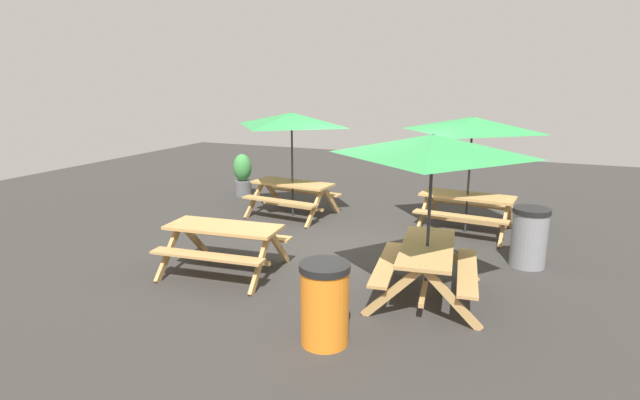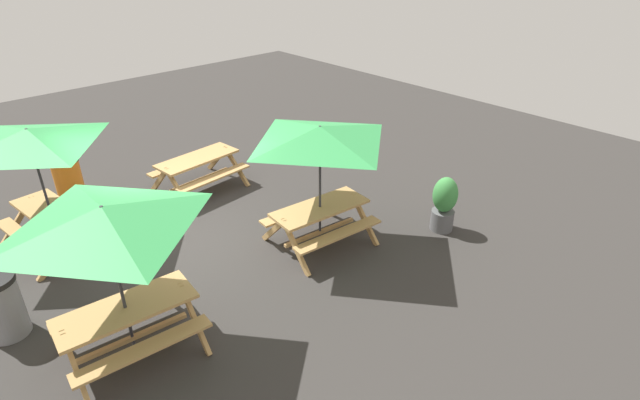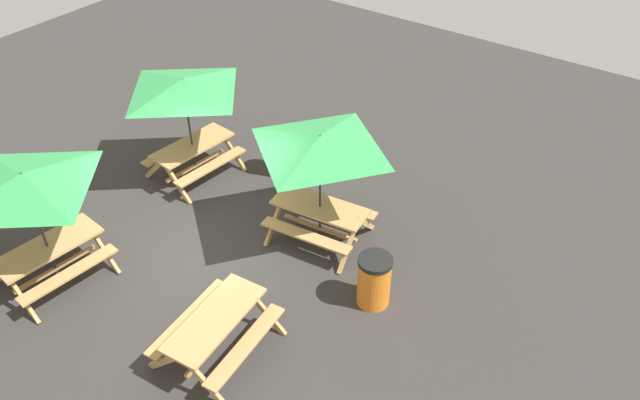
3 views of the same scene
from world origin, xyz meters
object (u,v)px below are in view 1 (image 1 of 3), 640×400
at_px(picnic_table_2, 224,238).
at_px(picnic_table_3, 472,133).
at_px(potted_plant_0, 243,174).
at_px(trash_bin_gray, 529,237).
at_px(trash_bin_orange, 325,303).
at_px(picnic_table_0, 432,158).
at_px(picnic_table_1, 292,127).

xyz_separation_m(picnic_table_2, picnic_table_3, (3.27, 3.70, 1.43)).
height_order(picnic_table_2, picnic_table_3, picnic_table_3).
xyz_separation_m(picnic_table_3, potted_plant_0, (-5.81, 1.02, -1.42)).
height_order(trash_bin_gray, trash_bin_orange, same).
distance_m(picnic_table_0, trash_bin_gray, 2.73).
bearing_deg(picnic_table_3, trash_bin_orange, -94.96).
relative_size(picnic_table_0, picnic_table_2, 1.22).
bearing_deg(trash_bin_orange, trash_bin_gray, 59.11).
height_order(picnic_table_0, potted_plant_0, picnic_table_0).
height_order(trash_bin_orange, potted_plant_0, potted_plant_0).
xyz_separation_m(picnic_table_1, picnic_table_3, (3.75, 0.24, 0.00)).
relative_size(trash_bin_gray, trash_bin_orange, 1.00).
relative_size(picnic_table_1, trash_bin_orange, 2.38).
bearing_deg(picnic_table_2, picnic_table_1, 92.57).
height_order(picnic_table_3, potted_plant_0, picnic_table_3).
bearing_deg(picnic_table_0, trash_bin_gray, -41.88).
xyz_separation_m(picnic_table_0, trash_bin_gray, (1.31, 1.88, -1.49)).
bearing_deg(picnic_table_3, trash_bin_gray, -47.05).
relative_size(picnic_table_1, picnic_table_3, 1.00).
distance_m(trash_bin_gray, potted_plant_0, 7.45).
xyz_separation_m(picnic_table_2, potted_plant_0, (-2.54, 4.72, 0.01)).
xyz_separation_m(picnic_table_0, potted_plant_0, (-5.69, 4.45, -1.42)).
height_order(picnic_table_1, picnic_table_2, picnic_table_1).
bearing_deg(trash_bin_gray, picnic_table_2, -154.23).
relative_size(picnic_table_0, picnic_table_3, 1.00).
height_order(picnic_table_2, trash_bin_orange, trash_bin_orange).
bearing_deg(potted_plant_0, picnic_table_1, -31.42).
bearing_deg(picnic_table_1, picnic_table_0, -35.18).
bearing_deg(potted_plant_0, trash_bin_gray, -20.18).
bearing_deg(picnic_table_1, potted_plant_0, 154.73).
bearing_deg(picnic_table_2, trash_bin_gray, 20.48).
relative_size(picnic_table_0, picnic_table_1, 1.00).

